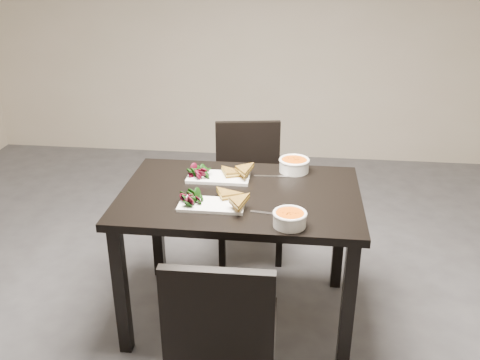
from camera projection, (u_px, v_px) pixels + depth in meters
The scene contains 14 objects.
ground at pixel (204, 318), 2.90m from camera, with size 5.00×5.00×0.00m, color #47474C.
table at pixel (240, 210), 2.67m from camera, with size 1.20×0.80×0.75m.
chair_near at pixel (222, 332), 2.08m from camera, with size 0.43×0.43×0.85m.
chair_far at pixel (249, 181), 3.41m from camera, with size 0.48×0.48×0.85m.
plate_near at pixel (212, 205), 2.49m from camera, with size 0.31×0.16×0.02m, color white.
sandwich_near at pixel (226, 198), 2.48m from camera, with size 0.16×0.12×0.05m, color olive, non-canonical shape.
salad_near at pixel (191, 198), 2.49m from camera, with size 0.10×0.09×0.04m, color black, non-canonical shape.
soup_bowl_near at pixel (290, 218), 2.30m from camera, with size 0.15×0.15×0.07m.
cutlery_near at pixel (269, 213), 2.42m from camera, with size 0.18×0.02×0.00m, color silver.
plate_far at pixel (219, 177), 2.78m from camera, with size 0.33×0.16×0.02m, color white.
sandwich_far at pixel (230, 173), 2.75m from camera, with size 0.16×0.12×0.05m, color olive, non-canonical shape.
salad_far at pixel (200, 171), 2.78m from camera, with size 0.10×0.09×0.04m, color black, non-canonical shape.
soup_bowl_far at pixel (294, 164), 2.86m from camera, with size 0.17×0.17×0.07m.
cutlery_far at pixel (271, 176), 2.81m from camera, with size 0.18×0.02×0.00m, color silver.
Camera 1 is at (0.46, -2.30, 1.88)m, focal length 39.33 mm.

